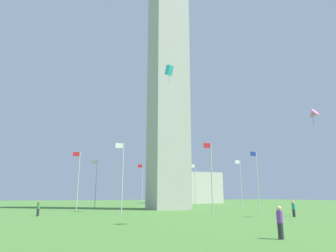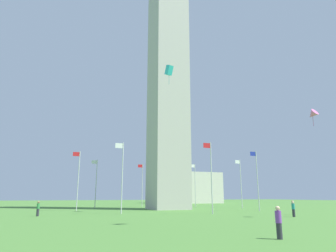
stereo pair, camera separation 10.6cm
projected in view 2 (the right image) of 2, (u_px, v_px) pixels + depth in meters
ground_plane at (168, 209)px, 51.33m from camera, size 260.00×260.00×0.00m
obelisk_monument at (168, 57)px, 57.54m from camera, size 6.09×6.09×55.39m
flagpole_n at (78, 178)px, 47.01m from camera, size 1.12×0.14×9.03m
flagpole_ne at (122, 174)px, 39.06m from camera, size 1.12×0.14×9.03m
flagpole_e at (211, 174)px, 38.94m from camera, size 1.12×0.14×9.03m
flagpole_se at (257, 178)px, 46.71m from camera, size 1.12×0.14×9.03m
flagpole_s at (241, 181)px, 57.82m from camera, size 1.12×0.14×9.03m
flagpole_sw at (195, 183)px, 65.77m from camera, size 1.12×0.14×9.03m
flagpole_w at (142, 183)px, 65.89m from camera, size 1.12×0.14×9.03m
flagpole_nw at (96, 181)px, 58.12m from camera, size 1.12×0.14×9.03m
person_purple_shirt at (279, 223)px, 15.89m from camera, size 0.32×0.32×1.67m
person_teal_shirt at (293, 209)px, 32.74m from camera, size 0.32×0.32×1.62m
person_green_shirt at (38, 209)px, 33.92m from camera, size 0.32×0.32×1.62m
person_gray_shirt at (293, 208)px, 36.42m from camera, size 0.32×0.32×1.67m
kite_cyan_box at (169, 70)px, 44.82m from camera, size 1.10×1.39×2.99m
kite_pink_delta at (312, 115)px, 33.04m from camera, size 1.15×1.38×1.91m
distant_building at (187, 188)px, 98.87m from camera, size 18.16×14.67×9.48m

